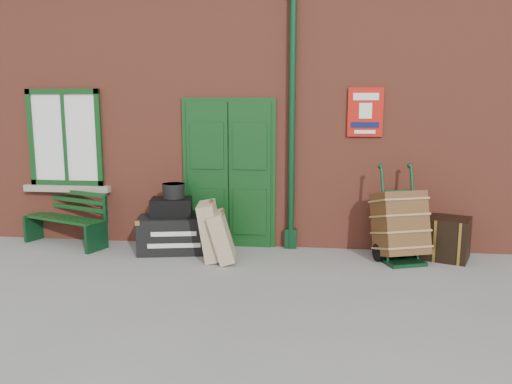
% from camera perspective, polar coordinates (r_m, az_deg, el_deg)
% --- Properties ---
extents(ground, '(80.00, 80.00, 0.00)m').
position_cam_1_polar(ground, '(6.38, -2.74, -9.75)').
color(ground, gray).
rests_on(ground, ground).
extents(station_building, '(10.30, 4.30, 4.36)m').
position_cam_1_polar(station_building, '(9.48, 0.88, 9.92)').
color(station_building, brown).
rests_on(station_building, ground).
extents(bench, '(1.46, 0.91, 0.87)m').
position_cam_1_polar(bench, '(8.30, -20.74, -2.67)').
color(bench, '#0F3914').
rests_on(bench, ground).
extents(houdini_trunk, '(1.17, 0.79, 0.54)m').
position_cam_1_polar(houdini_trunk, '(7.51, -9.18, -4.75)').
color(houdini_trunk, black).
rests_on(houdini_trunk, ground).
extents(strongbox, '(0.66, 0.54, 0.27)m').
position_cam_1_polar(strongbox, '(7.43, -9.63, -1.73)').
color(strongbox, black).
rests_on(strongbox, houdini_trunk).
extents(hatbox, '(0.38, 0.38, 0.21)m').
position_cam_1_polar(hatbox, '(7.41, -9.39, 0.14)').
color(hatbox, black).
rests_on(hatbox, strongbox).
extents(suitcase_back, '(0.42, 0.61, 0.82)m').
position_cam_1_polar(suitcase_back, '(7.04, -5.24, -4.42)').
color(suitcase_back, tan).
rests_on(suitcase_back, ground).
extents(suitcase_front, '(0.45, 0.56, 0.71)m').
position_cam_1_polar(suitcase_front, '(6.93, -3.95, -5.11)').
color(suitcase_front, tan).
rests_on(suitcase_front, ground).
extents(porter_trolley, '(0.83, 0.86, 1.31)m').
position_cam_1_polar(porter_trolley, '(7.20, 16.12, -3.66)').
color(porter_trolley, '#0C3219').
rests_on(porter_trolley, ground).
extents(dark_trunk, '(0.96, 0.80, 0.59)m').
position_cam_1_polar(dark_trunk, '(7.57, 20.07, -4.88)').
color(dark_trunk, black).
rests_on(dark_trunk, ground).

